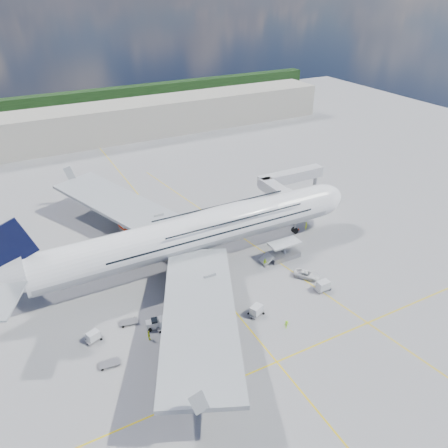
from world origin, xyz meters
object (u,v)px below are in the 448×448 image
airliner (194,233)px  crew_tug (286,325)px  cone_wing_right_outer (172,409)px  cargo_loader (283,253)px  dolly_row_c (166,322)px  dolly_back (93,336)px  crew_van (281,249)px  cone_wing_left_outer (95,210)px  crew_wing (149,335)px  dolly_row_b (129,322)px  jet_bridge (286,184)px  service_van (307,275)px  dolly_row_a (109,363)px  catering_truck_inner (135,224)px  crew_nose (306,226)px  cone_wing_right_inner (210,317)px  baggage_tug (155,324)px  catering_truck_outer (101,194)px  cone_wing_left_inner (134,258)px  dolly_nose_near (256,310)px  crew_loader (265,262)px  cone_nose (299,229)px  dolly_nose_far (323,286)px

airliner → crew_tug: 25.93m
cone_wing_right_outer → cargo_loader: bearing=34.5°
dolly_row_c → dolly_back: (-11.32, 2.68, -0.27)m
crew_van → cone_wing_left_outer: bearing=24.5°
airliner → crew_wing: airliner is taller
airliner → dolly_row_b: 21.80m
jet_bridge → service_van: (-12.85, -25.87, -6.17)m
dolly_row_a → catering_truck_inner: catering_truck_inner is taller
cargo_loader → airliner: bearing=156.8°
dolly_row_b → crew_nose: (45.31, 11.47, 0.61)m
dolly_row_a → cone_wing_right_inner: size_ratio=6.32×
jet_bridge → baggage_tug: size_ratio=6.29×
dolly_row_b → catering_truck_outer: bearing=92.5°
cargo_loader → dolly_back: cargo_loader is taller
jet_bridge → cone_wing_right_inner: 44.66m
cone_wing_left_inner → cone_wing_right_outer: bearing=-100.2°
crew_tug → dolly_row_c: bearing=165.2°
dolly_back → catering_truck_outer: size_ratio=0.45×
catering_truck_outer → cone_wing_right_outer: bearing=-84.6°
cone_wing_right_inner → cone_wing_left_inner: bearing=104.0°
dolly_nose_near → dolly_row_c: bearing=140.0°
baggage_tug → crew_van: (31.03, 8.84, 0.16)m
cargo_loader → dolly_row_b: (-33.93, -4.33, -0.92)m
dolly_row_a → crew_loader: size_ratio=1.96×
cone_nose → cone_wing_right_outer: 53.62m
dolly_nose_near → crew_wing: 18.41m
dolly_nose_near → jet_bridge: bearing=24.3°
cone_wing_left_outer → airliner: bearing=-68.3°
dolly_row_a → catering_truck_outer: 57.29m
cone_wing_left_inner → cone_wing_right_inner: bearing=-76.0°
service_van → cone_wing_left_inner: size_ratio=9.04×
cone_wing_right_inner → crew_van: bearing=26.9°
catering_truck_outer → crew_van: catering_truck_outer is taller
cone_wing_right_inner → cone_wing_right_outer: size_ratio=0.95×
dolly_nose_near → cone_wing_left_inner: bearing=92.9°
cargo_loader → crew_wing: 33.58m
crew_van → jet_bridge: bearing=-51.1°
crew_nose → crew_loader: size_ratio=1.15×
dolly_nose_far → crew_tug: (-11.73, -5.15, -0.28)m
cargo_loader → crew_van: (0.59, 1.59, -0.33)m
cone_wing_left_outer → baggage_tug: bearing=-91.6°
jet_bridge → cone_nose: size_ratio=37.38×
dolly_nose_far → crew_loader: size_ratio=1.89×
jet_bridge → dolly_row_b: size_ratio=5.90×
dolly_nose_far → crew_loader: 12.72m
dolly_row_b → baggage_tug: size_ratio=1.07×
crew_loader → baggage_tug: bearing=-129.0°
cone_wing_left_outer → cone_wing_right_outer: (-4.73, -62.20, -0.03)m
airliner → catering_truck_inner: (-6.97, 16.95, -4.75)m
jet_bridge → dolly_row_a: 60.40m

